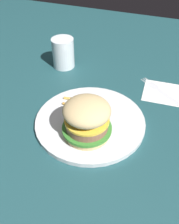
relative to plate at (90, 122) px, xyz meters
name	(u,v)px	position (x,y,z in m)	size (l,w,h in m)	color
ground_plane	(80,120)	(-0.03, 0.00, -0.01)	(1.60, 1.60, 0.00)	#1E474C
plate	(90,122)	(0.00, 0.00, 0.00)	(0.28, 0.28, 0.01)	silver
sandwich	(87,119)	(0.01, -0.04, 0.06)	(0.12, 0.12, 0.10)	tan
fries_pile	(81,105)	(-0.04, 0.04, 0.01)	(0.10, 0.10, 0.01)	gold
napkin	(162,92)	(0.16, 0.20, -0.01)	(0.11, 0.11, 0.00)	white
fork	(162,91)	(0.16, 0.20, 0.00)	(0.15, 0.12, 0.00)	silver
drink_glass	(63,54)	(-0.18, 0.24, 0.04)	(0.07, 0.07, 0.10)	silver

